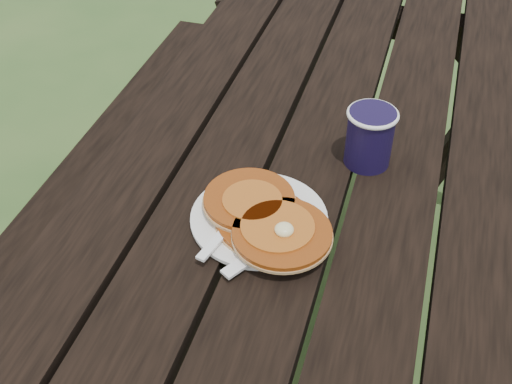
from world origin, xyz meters
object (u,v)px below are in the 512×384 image
(plate, at_px, (259,219))
(pancake_stack, at_px, (266,219))
(picnic_table, at_px, (313,265))
(coffee_cup, at_px, (370,134))

(plate, xyz_separation_m, pancake_stack, (0.02, -0.02, 0.02))
(picnic_table, height_order, plate, plate)
(coffee_cup, bearing_deg, pancake_stack, -119.66)
(picnic_table, xyz_separation_m, plate, (-0.05, -0.28, 0.39))
(plate, height_order, coffee_cup, coffee_cup)
(plate, relative_size, pancake_stack, 0.97)
(picnic_table, bearing_deg, plate, -100.14)
(picnic_table, distance_m, plate, 0.48)
(pancake_stack, bearing_deg, picnic_table, 83.49)
(pancake_stack, height_order, coffee_cup, coffee_cup)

